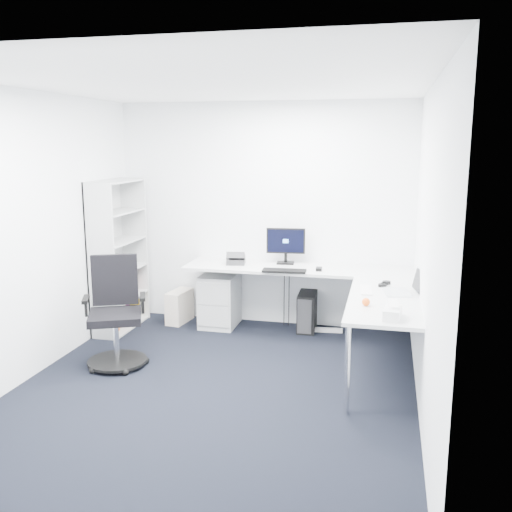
% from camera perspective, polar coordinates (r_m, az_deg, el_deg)
% --- Properties ---
extents(ground, '(4.20, 4.20, 0.00)m').
position_cam_1_polar(ground, '(5.36, -4.23, -13.19)').
color(ground, black).
extents(ceiling, '(4.20, 4.20, 0.00)m').
position_cam_1_polar(ceiling, '(4.90, -4.70, 16.89)').
color(ceiling, white).
extents(wall_back, '(3.60, 0.02, 2.70)m').
position_cam_1_polar(wall_back, '(6.96, 0.76, 4.13)').
color(wall_back, white).
rests_on(wall_back, ground).
extents(wall_front, '(3.60, 0.02, 2.70)m').
position_cam_1_polar(wall_front, '(3.07, -16.36, -5.61)').
color(wall_front, white).
rests_on(wall_front, ground).
extents(wall_left, '(0.02, 4.20, 2.70)m').
position_cam_1_polar(wall_left, '(5.76, -21.81, 1.80)').
color(wall_left, white).
rests_on(wall_left, ground).
extents(wall_right, '(0.02, 4.20, 2.70)m').
position_cam_1_polar(wall_right, '(4.74, 16.78, 0.25)').
color(wall_right, white).
rests_on(wall_right, ground).
extents(l_desk, '(2.74, 1.54, 0.80)m').
position_cam_1_polar(l_desk, '(6.39, 4.23, -5.28)').
color(l_desk, '#BBBDBD').
rests_on(l_desk, ground).
extents(drawer_pedestal, '(0.42, 0.52, 0.64)m').
position_cam_1_polar(drawer_pedestal, '(7.02, -3.65, -4.41)').
color(drawer_pedestal, '#BBBDBD').
rests_on(drawer_pedestal, ground).
extents(bookshelf, '(0.35, 0.90, 1.79)m').
position_cam_1_polar(bookshelf, '(6.97, -13.59, 0.04)').
color(bookshelf, '#AFB2B2').
rests_on(bookshelf, ground).
extents(task_chair, '(0.81, 0.81, 1.10)m').
position_cam_1_polar(task_chair, '(5.86, -13.92, -5.59)').
color(task_chair, black).
rests_on(task_chair, ground).
extents(black_pc_tower, '(0.22, 0.48, 0.46)m').
position_cam_1_polar(black_pc_tower, '(6.91, 5.15, -5.51)').
color(black_pc_tower, black).
rests_on(black_pc_tower, ground).
extents(beige_pc_tower, '(0.25, 0.44, 0.40)m').
position_cam_1_polar(beige_pc_tower, '(7.23, -7.65, -5.01)').
color(beige_pc_tower, beige).
rests_on(beige_pc_tower, ground).
extents(power_strip, '(0.39, 0.10, 0.04)m').
position_cam_1_polar(power_strip, '(6.90, 7.04, -7.36)').
color(power_strip, silver).
rests_on(power_strip, ground).
extents(monitor, '(0.47, 0.19, 0.44)m').
position_cam_1_polar(monitor, '(6.75, 2.99, 1.06)').
color(monitor, black).
rests_on(monitor, l_desk).
extents(black_keyboard, '(0.50, 0.20, 0.02)m').
position_cam_1_polar(black_keyboard, '(6.36, 2.84, -1.48)').
color(black_keyboard, black).
rests_on(black_keyboard, l_desk).
extents(mouse, '(0.07, 0.11, 0.03)m').
position_cam_1_polar(mouse, '(6.45, 6.31, -1.30)').
color(mouse, black).
rests_on(mouse, l_desk).
extents(desk_phone, '(0.24, 0.24, 0.15)m').
position_cam_1_polar(desk_phone, '(6.76, -2.02, -0.18)').
color(desk_phone, '#292A2C').
rests_on(desk_phone, l_desk).
extents(laptop, '(0.40, 0.39, 0.24)m').
position_cam_1_polar(laptop, '(5.60, 13.93, -2.43)').
color(laptop, silver).
rests_on(laptop, l_desk).
extents(white_keyboard, '(0.14, 0.38, 0.01)m').
position_cam_1_polar(white_keyboard, '(5.66, 10.94, -3.36)').
color(white_keyboard, silver).
rests_on(white_keyboard, l_desk).
extents(headphones, '(0.18, 0.22, 0.05)m').
position_cam_1_polar(headphones, '(5.90, 12.72, -2.64)').
color(headphones, black).
rests_on(headphones, l_desk).
extents(orange_fruit, '(0.07, 0.07, 0.07)m').
position_cam_1_polar(orange_fruit, '(5.13, 10.94, -4.54)').
color(orange_fruit, '#EE5A15').
rests_on(orange_fruit, l_desk).
extents(tissue_box, '(0.16, 0.27, 0.09)m').
position_cam_1_polar(tissue_box, '(4.82, 13.48, -5.58)').
color(tissue_box, silver).
rests_on(tissue_box, l_desk).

